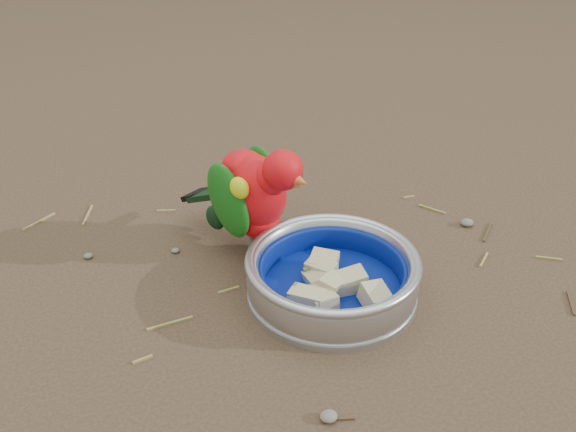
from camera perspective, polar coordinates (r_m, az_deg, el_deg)
name	(u,v)px	position (r m, az deg, el deg)	size (l,w,h in m)	color
ground	(352,347)	(0.78, 5.70, -11.55)	(60.00, 60.00, 0.00)	#463324
food_bowl	(332,291)	(0.84, 3.90, -6.66)	(0.22, 0.22, 0.02)	#B2B2BA
bowl_wall	(332,272)	(0.83, 3.97, -5.01)	(0.22, 0.22, 0.04)	#B2B2BA
fruit_wedges	(332,277)	(0.83, 3.96, -5.40)	(0.13, 0.13, 0.03)	tan
lory_parrot	(255,201)	(0.89, -2.97, 1.33)	(0.10, 0.21, 0.17)	red
ground_debris	(326,326)	(0.80, 3.37, -9.70)	(0.90, 0.80, 0.01)	olive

